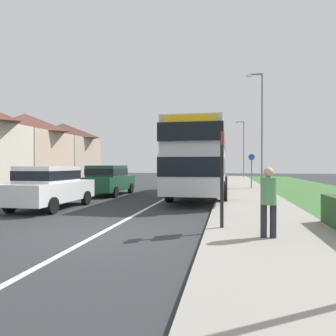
% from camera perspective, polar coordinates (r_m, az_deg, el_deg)
% --- Properties ---
extents(ground_plane, '(120.00, 120.00, 0.00)m').
position_cam_1_polar(ground_plane, '(8.04, -12.69, -11.83)').
color(ground_plane, '#2D3033').
extents(lane_marking_centre, '(0.14, 60.00, 0.01)m').
position_cam_1_polar(lane_marking_centre, '(15.61, -0.81, -5.78)').
color(lane_marking_centre, silver).
rests_on(lane_marking_centre, ground_plane).
extents(pavement_near_side, '(3.20, 68.00, 0.12)m').
position_cam_1_polar(pavement_near_side, '(13.34, 15.43, -6.64)').
color(pavement_near_side, gray).
rests_on(pavement_near_side, ground_plane).
extents(double_decker_bus, '(2.80, 11.31, 3.70)m').
position_cam_1_polar(double_decker_bus, '(17.37, 6.21, 1.92)').
color(double_decker_bus, '#BCBCC1').
rests_on(double_decker_bus, ground_plane).
extents(parked_car_white, '(1.88, 4.28, 1.67)m').
position_cam_1_polar(parked_car_white, '(13.12, -20.76, -3.01)').
color(parked_car_white, silver).
rests_on(parked_car_white, ground_plane).
extents(parked_car_dark_green, '(2.00, 4.34, 1.70)m').
position_cam_1_polar(parked_car_dark_green, '(18.15, -10.93, -1.97)').
color(parked_car_dark_green, '#19472D').
rests_on(parked_car_dark_green, ground_plane).
extents(pedestrian_at_stop, '(0.34, 0.34, 1.67)m').
position_cam_1_polar(pedestrian_at_stop, '(7.23, 17.93, -5.40)').
color(pedestrian_at_stop, '#23232D').
rests_on(pedestrian_at_stop, ground_plane).
extents(bus_stop_sign, '(0.09, 0.52, 2.60)m').
position_cam_1_polar(bus_stop_sign, '(8.07, 9.86, -0.75)').
color(bus_stop_sign, black).
rests_on(bus_stop_sign, ground_plane).
extents(cycle_route_sign, '(0.44, 0.08, 2.52)m').
position_cam_1_polar(cycle_route_sign, '(22.91, 15.07, -0.23)').
color(cycle_route_sign, slate).
rests_on(cycle_route_sign, ground_plane).
extents(street_lamp_mid, '(1.14, 0.20, 8.14)m').
position_cam_1_polar(street_lamp_mid, '(22.90, 16.60, 7.80)').
color(street_lamp_mid, slate).
rests_on(street_lamp_mid, ground_plane).
extents(street_lamp_far, '(1.14, 0.20, 7.51)m').
position_cam_1_polar(street_lamp_far, '(42.47, 13.58, 4.00)').
color(street_lamp_far, slate).
rests_on(street_lamp_far, ground_plane).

